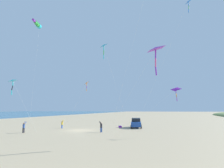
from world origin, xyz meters
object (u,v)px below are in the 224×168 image
(person_child_grey_jacket, at_px, (62,124))
(kite_windsock_green_low_center, at_px, (37,24))
(kite_delta_purple_drifting, at_px, (13,81))
(kite_delta_red_high_left, at_px, (155,49))
(kite_delta_checkered_midright, at_px, (188,3))
(parked_car, at_px, (136,123))
(cooler_box, at_px, (120,126))
(kite_delta_long_streamer_right, at_px, (176,89))
(person_adult_flyer, at_px, (101,126))
(person_child_green_jacket, at_px, (24,127))
(kite_delta_orange_high_right, at_px, (86,83))
(kite_delta_striped_overhead, at_px, (104,46))

(person_child_grey_jacket, distance_m, kite_windsock_green_low_center, 18.13)
(kite_windsock_green_low_center, bearing_deg, kite_delta_purple_drifting, 80.19)
(kite_delta_red_high_left, height_order, kite_delta_checkered_midright, kite_delta_checkered_midright)
(kite_windsock_green_low_center, bearing_deg, parked_car, -138.29)
(cooler_box, distance_m, kite_delta_red_high_left, 19.37)
(person_child_grey_jacket, xyz_separation_m, kite_delta_checkered_midright, (-22.98, 2.54, 19.55))
(kite_delta_checkered_midright, bearing_deg, kite_delta_long_streamer_right, 32.67)
(person_adult_flyer, distance_m, kite_delta_checkered_midright, 23.98)
(person_adult_flyer, bearing_deg, cooler_box, -99.50)
(kite_delta_purple_drifting, bearing_deg, kite_windsock_green_low_center, -99.81)
(kite_delta_red_high_left, xyz_separation_m, kite_delta_purple_drifting, (18.96, 0.82, -3.02))
(person_child_green_jacket, distance_m, kite_delta_checkered_midright, 32.23)
(person_child_grey_jacket, relative_size, kite_delta_purple_drifting, 0.20)
(person_adult_flyer, relative_size, kite_delta_orange_high_right, 0.21)
(cooler_box, xyz_separation_m, kite_delta_red_high_left, (-7.41, 14.70, 10.21))
(person_child_green_jacket, bearing_deg, kite_delta_orange_high_right, -170.57)
(kite_delta_orange_high_right, bearing_deg, kite_delta_purple_drifting, 32.82)
(kite_delta_checkered_midright, bearing_deg, person_child_green_jacket, 10.71)
(person_child_grey_jacket, bearing_deg, person_adult_flyer, 157.96)
(kite_delta_striped_overhead, relative_size, kite_delta_orange_high_right, 1.74)
(parked_car, xyz_separation_m, cooler_box, (3.12, 0.40, -0.74))
(person_child_green_jacket, xyz_separation_m, kite_delta_orange_high_right, (-9.52, -1.58, 6.61))
(cooler_box, bearing_deg, kite_delta_red_high_left, 116.74)
(parked_car, height_order, kite_delta_long_streamer_right, kite_delta_long_streamer_right)
(person_adult_flyer, relative_size, person_child_grey_jacket, 1.10)
(cooler_box, distance_m, person_adult_flyer, 8.12)
(person_child_grey_jacket, xyz_separation_m, kite_delta_purple_drifting, (1.20, 11.20, 6.57))
(kite_delta_red_high_left, relative_size, kite_delta_checkered_midright, 0.52)
(kite_windsock_green_low_center, height_order, kite_delta_long_streamer_right, kite_windsock_green_low_center)
(kite_delta_orange_high_right, bearing_deg, person_adult_flyer, -130.18)
(person_child_green_jacket, xyz_separation_m, kite_windsock_green_low_center, (-1.64, 0.51, 16.25))
(parked_car, xyz_separation_m, kite_delta_purple_drifting, (14.68, 15.93, 6.45))
(person_adult_flyer, distance_m, kite_windsock_green_low_center, 19.35)
(kite_delta_checkered_midright, bearing_deg, kite_delta_purple_drifting, 19.69)
(person_adult_flyer, bearing_deg, kite_delta_striped_overhead, 114.19)
(kite_delta_red_high_left, xyz_separation_m, kite_windsock_green_low_center, (18.38, -2.54, 6.75))
(kite_windsock_green_low_center, height_order, kite_delta_purple_drifting, kite_windsock_green_low_center)
(kite_delta_red_high_left, xyz_separation_m, kite_delta_orange_high_right, (10.50, -4.63, -2.90))
(cooler_box, distance_m, person_child_grey_jacket, 11.24)
(kite_delta_checkered_midright, xyz_separation_m, kite_delta_long_streamer_right, (2.68, 1.72, -14.03))
(kite_delta_striped_overhead, xyz_separation_m, kite_delta_orange_high_right, (2.83, -0.29, -5.62))
(person_adult_flyer, height_order, kite_delta_red_high_left, kite_delta_red_high_left)
(cooler_box, distance_m, kite_delta_purple_drifting, 20.65)
(parked_car, distance_m, kite_delta_orange_high_right, 13.84)
(kite_delta_orange_high_right, bearing_deg, kite_windsock_green_low_center, 14.86)
(parked_car, relative_size, kite_delta_striped_overhead, 0.33)
(kite_delta_checkered_midright, relative_size, kite_delta_purple_drifting, 2.70)
(kite_delta_red_high_left, distance_m, kite_delta_purple_drifting, 19.22)
(person_adult_flyer, relative_size, kite_delta_checkered_midright, 0.08)
(parked_car, distance_m, kite_delta_purple_drifting, 22.60)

